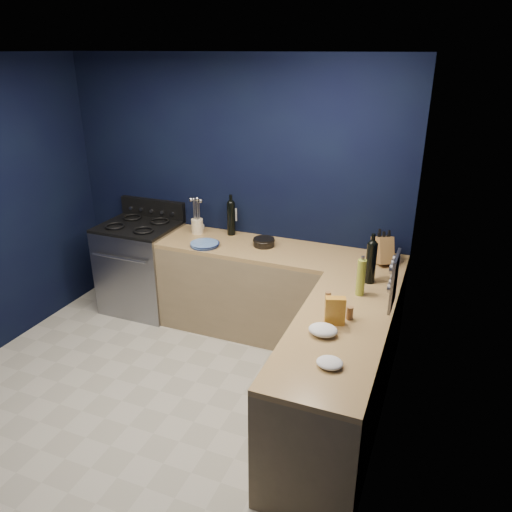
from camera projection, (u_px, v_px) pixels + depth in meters
The scene contains 27 objects.
floor at pixel (145, 409), 3.91m from camera, with size 3.50×3.50×0.02m, color #B2AC9C.
ceiling at pixel (106, 52), 2.89m from camera, with size 3.50×3.50×0.02m, color silver.
wall_back at pixel (233, 193), 4.90m from camera, with size 3.50×0.02×2.60m, color black.
wall_right at pixel (388, 302), 2.80m from camera, with size 0.02×3.50×2.60m, color black.
cab_back at pixel (277, 295), 4.76m from camera, with size 2.30×0.63×0.86m, color #846F4E.
top_back at pixel (278, 252), 4.58m from camera, with size 2.30×0.63×0.04m, color brown.
cab_right at pixel (334, 385), 3.49m from camera, with size 0.63×1.67×0.86m, color #846F4E.
top_right at pixel (339, 330), 3.32m from camera, with size 0.63×1.67×0.04m, color brown.
gas_range at pixel (142, 268), 5.26m from camera, with size 0.76×0.66×0.92m, color gray.
oven_door at pixel (124, 281), 4.99m from camera, with size 0.59×0.02×0.42m, color black.
cooktop at pixel (138, 226), 5.07m from camera, with size 0.76×0.66×0.03m, color black.
backguard at pixel (153, 208), 5.29m from camera, with size 0.76×0.06×0.20m, color black.
spice_panel at pixel (394, 281), 3.32m from camera, with size 0.02×0.28×0.38m, color gray.
wall_outlet at pixel (233, 214), 4.97m from camera, with size 0.09×0.02×0.13m, color white.
plate_stack at pixel (204, 244), 4.65m from camera, with size 0.26×0.26×0.03m, color #4468A4.
ramekin at pixel (200, 227), 5.11m from camera, with size 0.09×0.09×0.03m, color white.
utensil_crock at pixel (197, 226), 4.96m from camera, with size 0.12×0.12×0.15m, color #F6E3C0.
wine_bottle_back at pixel (231, 219), 4.88m from camera, with size 0.08×0.08×0.33m, color black.
lemon_basket at pixel (264, 242), 4.65m from camera, with size 0.20×0.20×0.08m, color black.
knife_block at pixel (383, 250), 4.26m from camera, with size 0.13×0.21×0.23m, color brown.
wine_bottle_right at pixel (371, 263), 3.88m from camera, with size 0.08×0.08×0.33m, color black.
oil_bottle at pixel (361, 278), 3.69m from camera, with size 0.07×0.07×0.29m, color olive.
spice_jar_near at pixel (328, 298), 3.60m from camera, with size 0.04×0.04×0.09m, color olive.
spice_jar_far at pixel (350, 313), 3.39m from camera, with size 0.05×0.05×0.09m, color olive.
crouton_bag at pixel (335, 311), 3.31m from camera, with size 0.14×0.06×0.20m, color #A6281C.
towel_front at pixel (323, 330), 3.21m from camera, with size 0.19×0.16×0.07m, color white.
towel_end at pixel (330, 363), 2.90m from camera, with size 0.16×0.14×0.05m, color white.
Camera 1 is at (1.98, -2.57, 2.63)m, focal length 34.60 mm.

